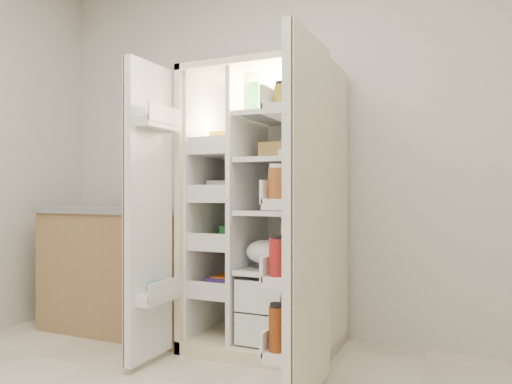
% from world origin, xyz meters
% --- Properties ---
extents(wall_back, '(4.00, 0.02, 2.70)m').
position_xyz_m(wall_back, '(0.00, 2.00, 1.35)').
color(wall_back, silver).
rests_on(wall_back, floor).
extents(refrigerator, '(0.92, 0.70, 1.80)m').
position_xyz_m(refrigerator, '(-0.06, 1.65, 0.74)').
color(refrigerator, beige).
rests_on(refrigerator, floor).
extents(freezer_door, '(0.15, 0.40, 1.72)m').
position_xyz_m(freezer_door, '(-0.58, 1.05, 0.89)').
color(freezer_door, white).
rests_on(freezer_door, floor).
extents(fridge_door, '(0.17, 0.58, 1.72)m').
position_xyz_m(fridge_door, '(0.40, 0.96, 0.87)').
color(fridge_door, white).
rests_on(fridge_door, floor).
extents(kitchen_counter, '(1.23, 0.66, 0.90)m').
position_xyz_m(kitchen_counter, '(-1.16, 1.59, 0.45)').
color(kitchen_counter, olive).
rests_on(kitchen_counter, floor).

